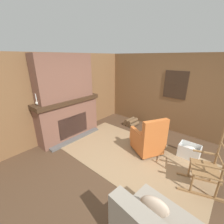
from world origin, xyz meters
The scene contains 12 objects.
ground_plane centered at (0.00, 0.00, 0.00)m, with size 14.00×14.00×0.00m, color #4C3523.
wood_panel_wall_left centered at (-2.41, 0.00, 1.20)m, with size 0.06×5.35×2.40m.
wood_panel_wall_back centered at (0.00, 2.41, 1.21)m, with size 5.35×0.09×2.40m.
fireplace_hearth centered at (-2.15, 0.00, 0.59)m, with size 0.64×1.92×1.18m.
chimney_breast centered at (-2.16, 0.00, 1.78)m, with size 0.38×1.60×1.19m.
area_rug centered at (-0.24, 0.42, 0.01)m, with size 3.59×1.98×0.01m.
armchair centered at (0.03, 0.77, 0.35)m, with size 0.90×0.88×0.98m.
rocking_chair centered at (1.35, 0.45, 0.42)m, with size 0.90×0.68×1.26m.
firewood_stack centered at (-1.19, 1.87, 0.11)m, with size 0.43×0.48×0.24m.
laundry_basket centered at (0.88, 1.26, 0.17)m, with size 0.47×0.33×0.33m.
oil_lamp_vase centered at (-2.20, -0.78, 1.28)m, with size 0.11×0.11×0.29m.
storage_case centered at (-2.20, 0.21, 1.26)m, with size 0.17×0.22×0.15m.
Camera 1 is at (1.45, -2.25, 2.29)m, focal length 24.00 mm.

